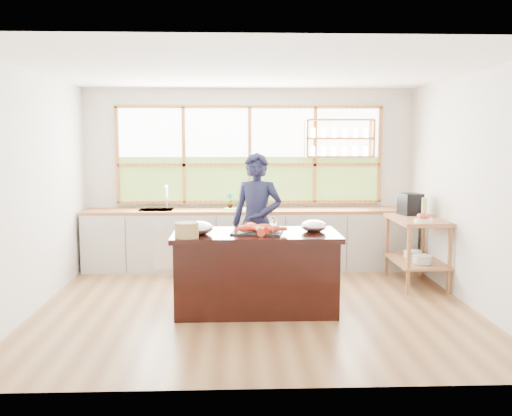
{
  "coord_description": "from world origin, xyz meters",
  "views": [
    {
      "loc": [
        -0.24,
        -6.49,
        1.93
      ],
      "look_at": [
        0.02,
        0.15,
        1.13
      ],
      "focal_mm": 40.0,
      "sensor_mm": 36.0,
      "label": 1
    }
  ],
  "objects": [
    {
      "name": "lobster_pile",
      "position": [
        0.04,
        -0.27,
        0.96
      ],
      "size": [
        0.52,
        0.48,
        0.08
      ],
      "color": "orange",
      "rests_on": "slate_board"
    },
    {
      "name": "back_counter",
      "position": [
        -0.02,
        1.94,
        0.45
      ],
      "size": [
        4.9,
        0.63,
        0.9
      ],
      "color": "beige",
      "rests_on": "ground_plane"
    },
    {
      "name": "wicker_basket",
      "position": [
        -0.74,
        -0.5,
        0.98
      ],
      "size": [
        0.25,
        0.25,
        0.16
      ],
      "primitive_type": "cylinder",
      "color": "#A57E4C",
      "rests_on": "island"
    },
    {
      "name": "mixing_bowl_right",
      "position": [
        0.66,
        -0.14,
        0.96
      ],
      "size": [
        0.29,
        0.29,
        0.14
      ],
      "primitive_type": "ellipsoid",
      "color": "silver",
      "rests_on": "island"
    },
    {
      "name": "espresso_machine",
      "position": [
        2.19,
        1.22,
        1.05
      ],
      "size": [
        0.32,
        0.33,
        0.3
      ],
      "primitive_type": "cube",
      "rotation": [
        0.0,
        0.0,
        0.23
      ],
      "color": "black",
      "rests_on": "right_shelf_unit"
    },
    {
      "name": "mixing_bowl_left",
      "position": [
        -0.63,
        -0.28,
        0.97
      ],
      "size": [
        0.31,
        0.31,
        0.15
      ],
      "primitive_type": "ellipsoid",
      "color": "silver",
      "rests_on": "island"
    },
    {
      "name": "cutting_board",
      "position": [
        -0.18,
        1.94,
        0.91
      ],
      "size": [
        0.43,
        0.34,
        0.01
      ],
      "primitive_type": "cube",
      "rotation": [
        0.0,
        0.0,
        -0.11
      ],
      "color": "#52CD42",
      "rests_on": "back_counter"
    },
    {
      "name": "right_shelf_unit",
      "position": [
        2.19,
        0.89,
        0.6
      ],
      "size": [
        0.62,
        1.1,
        0.9
      ],
      "color": "#9B5C3A",
      "rests_on": "ground_plane"
    },
    {
      "name": "island",
      "position": [
        0.0,
        -0.2,
        0.45
      ],
      "size": [
        1.85,
        0.9,
        0.9
      ],
      "color": "black",
      "rests_on": "ground_plane"
    },
    {
      "name": "slate_board",
      "position": [
        0.01,
        -0.24,
        0.91
      ],
      "size": [
        0.61,
        0.49,
        0.02
      ],
      "primitive_type": "cube",
      "rotation": [
        0.0,
        0.0,
        -0.18
      ],
      "color": "black",
      "rests_on": "island"
    },
    {
      "name": "ground_plane",
      "position": [
        0.0,
        0.0,
        0.0
      ],
      "size": [
        5.0,
        5.0,
        0.0
      ],
      "primitive_type": "plane",
      "color": "#996F41"
    },
    {
      "name": "wine_bottle",
      "position": [
        2.24,
        0.8,
        1.04
      ],
      "size": [
        0.08,
        0.08,
        0.28
      ],
      "primitive_type": "cylinder",
      "rotation": [
        0.0,
        0.0,
        0.16
      ],
      "color": "#9FAF5B",
      "rests_on": "right_shelf_unit"
    },
    {
      "name": "room_shell",
      "position": [
        0.02,
        0.51,
        1.75
      ],
      "size": [
        5.02,
        4.52,
        2.71
      ],
      "color": "silver",
      "rests_on": "ground_plane"
    },
    {
      "name": "parchment_roll",
      "position": [
        -0.73,
        0.0,
        0.94
      ],
      "size": [
        0.11,
        0.31,
        0.08
      ],
      "primitive_type": "cylinder",
      "rotation": [
        1.57,
        0.0,
        -0.09
      ],
      "color": "white",
      "rests_on": "island"
    },
    {
      "name": "fruit_bowl",
      "position": [
        2.14,
        0.51,
        0.94
      ],
      "size": [
        0.23,
        0.23,
        0.11
      ],
      "color": "silver",
      "rests_on": "right_shelf_unit"
    },
    {
      "name": "wine_glass",
      "position": [
        0.17,
        -0.54,
        1.06
      ],
      "size": [
        0.08,
        0.08,
        0.22
      ],
      "color": "white",
      "rests_on": "island"
    },
    {
      "name": "cook",
      "position": [
        0.04,
        0.6,
        0.89
      ],
      "size": [
        0.75,
        0.6,
        1.77
      ],
      "primitive_type": "imported",
      "rotation": [
        0.0,
        0.0,
        -0.32
      ],
      "color": "#161832",
      "rests_on": "ground_plane"
    },
    {
      "name": "potted_plant",
      "position": [
        -0.31,
        2.0,
        1.02
      ],
      "size": [
        0.13,
        0.09,
        0.25
      ],
      "primitive_type": "imported",
      "rotation": [
        0.0,
        0.0,
        -0.04
      ],
      "color": "slate",
      "rests_on": "back_counter"
    }
  ]
}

